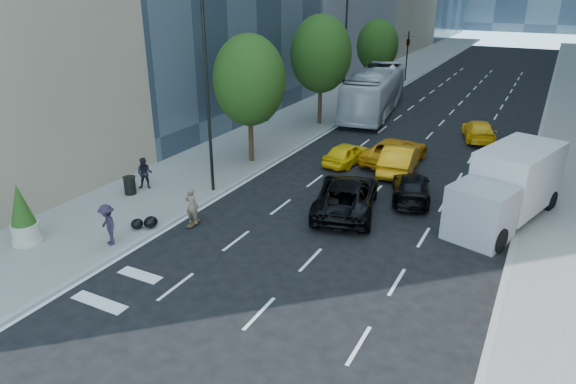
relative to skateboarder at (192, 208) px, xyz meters
The scene contains 24 objects.
ground 5.11m from the skateboarder, ahead, with size 160.00×160.00×0.00m, color black.
sidewalk_left 29.92m from the skateboarder, 97.64° to the left, with size 6.00×120.00×0.15m, color slate.
sidewalk_right 33.24m from the skateboarder, 63.12° to the left, with size 4.00×120.00×0.15m, color slate.
lamp_near 6.29m from the skateboarder, 109.64° to the left, with size 2.13×0.22×10.00m.
lamp_far 22.24m from the skateboarder, 93.44° to the left, with size 2.13×0.22×10.00m.
tree_near 9.82m from the skateboarder, 104.14° to the left, with size 4.20×4.20×7.46m.
tree_mid 19.29m from the skateboarder, 96.66° to the left, with size 4.50×4.50×7.99m.
tree_far 31.94m from the skateboarder, 93.94° to the left, with size 3.90×3.90×6.92m.
traffic_signal 39.81m from the skateboarder, 91.99° to the left, with size 2.48×0.53×5.20m.
skateboarder is the anchor object (origin of this frame).
black_sedan_lincoln 7.21m from the skateboarder, 40.04° to the left, with size 2.70×5.86×1.63m, color black.
black_sedan_mercedes 10.89m from the skateboarder, 43.66° to the left, with size 1.81×4.46×1.29m, color black.
taxi_a 11.55m from the skateboarder, 74.82° to the left, with size 1.54×3.82×1.30m, color yellow.
taxi_b 12.83m from the skateboarder, 60.98° to the left, with size 1.71×4.89×1.61m, color orange.
taxi_c 13.80m from the skateboarder, 66.40° to the left, with size 2.47×5.36×1.49m, color orange.
taxi_d 22.15m from the skateboarder, 65.40° to the left, with size 1.87×4.61×1.34m, color #FFB80D.
city_bus 24.26m from the skateboarder, 89.47° to the left, with size 3.05×13.05×3.64m, color silver.
box_truck 14.19m from the skateboarder, 29.60° to the left, with size 4.44×7.37×3.32m.
pedestrian_a 5.20m from the skateboarder, 155.04° to the left, with size 0.81×0.63×1.68m, color black.
pedestrian_b 18.40m from the skateboarder, 109.62° to the left, with size 0.96×0.40×1.64m, color black.
pedestrian_c 3.70m from the skateboarder, 118.72° to the right, with size 1.14×0.65×1.76m, color #261D2C.
trash_can 5.07m from the skateboarder, 165.75° to the left, with size 0.59×0.59×0.88m, color black.
planter_shrub 6.86m from the skateboarder, 136.37° to the right, with size 1.08×1.08×2.58m.
garbage_bags 2.13m from the skateboarder, 137.55° to the right, with size 1.02×0.98×0.50m.
Camera 1 is at (8.42, -16.16, 10.20)m, focal length 32.00 mm.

